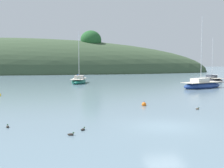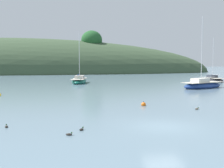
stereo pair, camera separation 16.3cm
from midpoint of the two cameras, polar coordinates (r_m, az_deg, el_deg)
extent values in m
plane|color=slate|center=(19.18, 10.06, -8.15)|extent=(400.00, 400.00, 0.00)
ellipsoid|color=#384C33|center=(109.66, -19.55, 2.01)|extent=(150.00, 36.00, 24.83)
ellipsoid|color=#235628|center=(105.11, -3.41, 8.12)|extent=(4.65, 4.23, 4.23)
ellipsoid|color=#235628|center=(105.01, -4.19, 8.57)|extent=(7.40, 6.72, 6.72)
ellipsoid|color=navy|center=(47.71, 17.13, -0.35)|extent=(8.25, 5.60, 1.25)
cube|color=beige|center=(47.67, 17.15, 0.33)|extent=(7.59, 5.15, 0.06)
cube|color=silver|center=(47.16, 16.68, 0.69)|extent=(2.99, 2.60, 0.64)
cylinder|color=silver|center=(47.29, 16.99, 6.45)|extent=(0.09, 0.09, 10.14)
cylinder|color=silver|center=(48.60, 18.11, 1.28)|extent=(3.04, 1.39, 0.07)
ellipsoid|color=#196B56|center=(56.18, -6.58, 0.49)|extent=(3.89, 7.70, 1.18)
cube|color=beige|center=(56.14, -6.58, 1.03)|extent=(3.58, 7.08, 0.06)
cube|color=beige|center=(56.71, -6.50, 1.37)|extent=(2.05, 2.62, 0.61)
cylinder|color=silver|center=(56.42, -6.57, 5.63)|extent=(0.09, 0.09, 9.03)
cylinder|color=silver|center=(54.94, -6.76, 1.72)|extent=(0.67, 3.04, 0.07)
ellipsoid|color=#2D4784|center=(54.94, -6.76, 1.77)|extent=(0.78, 2.95, 0.20)
ellipsoid|color=#232328|center=(63.77, 19.00, 0.72)|extent=(2.27, 6.65, 1.06)
cube|color=beige|center=(63.75, 19.01, 1.15)|extent=(2.09, 6.12, 0.06)
cube|color=#333842|center=(64.20, 18.79, 1.43)|extent=(1.47, 2.13, 0.57)
cylinder|color=silver|center=(63.95, 18.96, 4.84)|extent=(0.09, 0.09, 8.22)
cylinder|color=silver|center=(62.78, 19.49, 1.72)|extent=(0.07, 2.79, 0.07)
sphere|color=orange|center=(27.58, 6.10, -4.01)|extent=(0.44, 0.44, 0.44)
cylinder|color=black|center=(27.55, 6.11, -3.45)|extent=(0.04, 0.04, 0.10)
ellipsoid|color=#2D2823|center=(17.92, -5.96, -8.86)|extent=(0.35, 0.38, 0.16)
sphere|color=#1E4723|center=(18.01, -5.69, -8.42)|extent=(0.09, 0.09, 0.09)
cone|color=gold|center=(18.07, -5.57, -8.40)|extent=(0.06, 0.06, 0.04)
cone|color=#2D2823|center=(17.79, -6.25, -8.85)|extent=(0.10, 0.10, 0.08)
ellipsoid|color=brown|center=(26.47, 16.17, -4.68)|extent=(0.38, 0.28, 0.16)
sphere|color=#1E4723|center=(26.56, 16.40, -4.41)|extent=(0.09, 0.09, 0.09)
cone|color=gold|center=(26.60, 16.49, -4.41)|extent=(0.05, 0.05, 0.04)
cone|color=brown|center=(26.36, 15.94, -4.65)|extent=(0.10, 0.09, 0.08)
ellipsoid|color=#2D2823|center=(16.83, -8.33, -9.76)|extent=(0.37, 0.26, 0.16)
sphere|color=#1E4723|center=(16.78, -7.85, -9.41)|extent=(0.09, 0.09, 0.09)
cone|color=gold|center=(16.76, -7.63, -9.43)|extent=(0.05, 0.05, 0.04)
cone|color=#2D2823|center=(16.86, -8.85, -9.63)|extent=(0.09, 0.09, 0.08)
ellipsoid|color=#2D2823|center=(19.72, -19.94, -7.87)|extent=(0.23, 0.36, 0.16)
sphere|color=#1E4723|center=(19.84, -19.94, -7.47)|extent=(0.09, 0.09, 0.09)
cone|color=gold|center=(19.90, -19.94, -7.45)|extent=(0.04, 0.05, 0.04)
cone|color=#2D2823|center=(19.56, -19.96, -7.88)|extent=(0.08, 0.09, 0.08)
camera|label=1|loc=(0.08, -90.12, -0.01)|focal=46.82mm
camera|label=2|loc=(0.08, 89.88, 0.01)|focal=46.82mm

